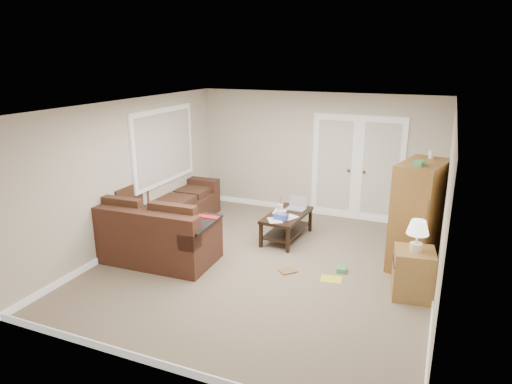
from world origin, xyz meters
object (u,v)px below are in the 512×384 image
at_px(side_cabinet, 413,269).
at_px(sectional_sofa, 162,221).
at_px(tv_armoire, 418,215).
at_px(coffee_table, 287,225).

bearing_deg(side_cabinet, sectional_sofa, 167.17).
height_order(sectional_sofa, tv_armoire, tv_armoire).
height_order(sectional_sofa, side_cabinet, side_cabinet).
height_order(coffee_table, tv_armoire, tv_armoire).
distance_m(sectional_sofa, tv_armoire, 4.31).
height_order(coffee_table, side_cabinet, side_cabinet).
relative_size(sectional_sofa, side_cabinet, 2.79).
relative_size(sectional_sofa, tv_armoire, 1.72).
xyz_separation_m(sectional_sofa, side_cabinet, (4.28, -0.34, 0.03)).
bearing_deg(sectional_sofa, tv_armoire, 7.00).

